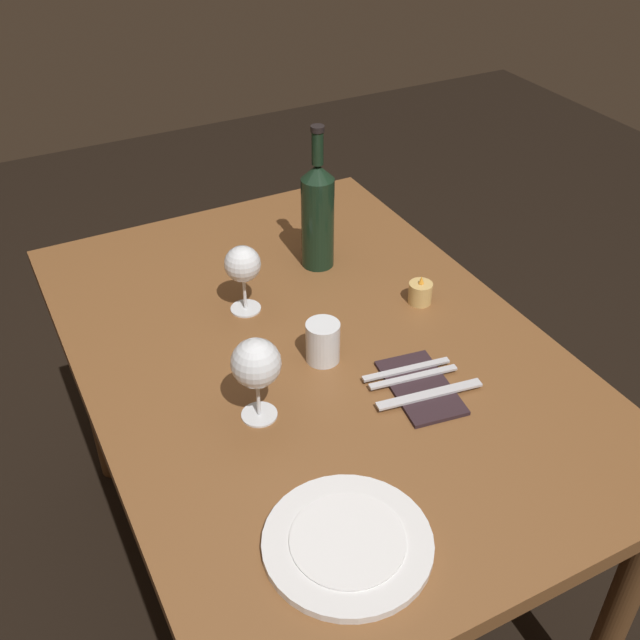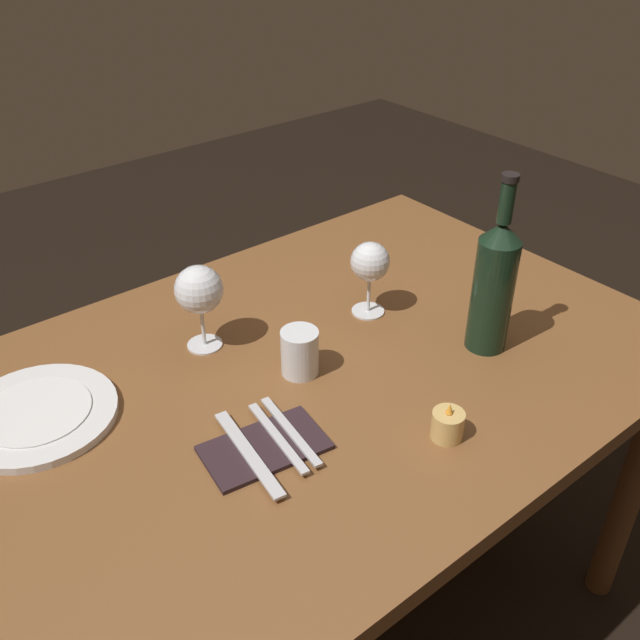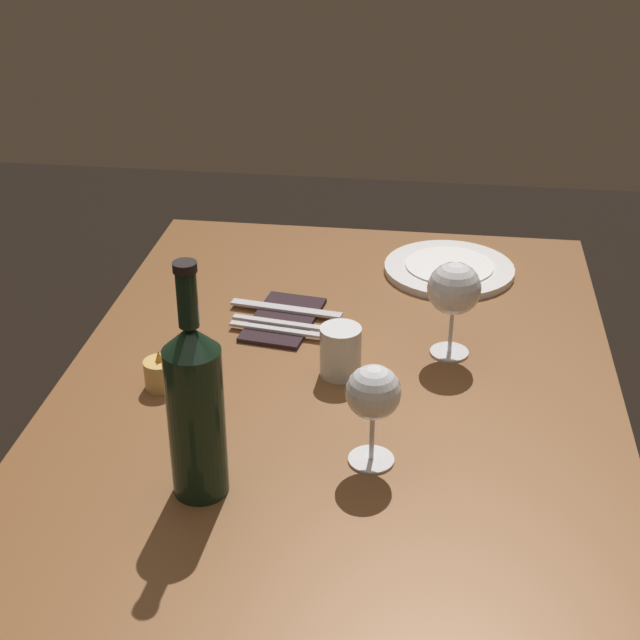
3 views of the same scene
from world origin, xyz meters
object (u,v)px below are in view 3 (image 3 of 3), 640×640
at_px(fork_inner, 281,323).
at_px(wine_glass_left, 454,291).
at_px(votive_candle, 160,375).
at_px(table_knife, 286,309).
at_px(water_tumbler, 339,354).
at_px(wine_bottle, 195,407).
at_px(dinner_plate, 449,269).
at_px(folded_napkin, 283,320).
at_px(wine_glass_right, 373,395).
at_px(fork_outer, 279,330).

bearing_deg(fork_inner, wine_glass_left, -99.15).
distance_m(votive_candle, table_knife, 0.31).
relative_size(wine_glass_left, water_tumbler, 1.96).
relative_size(wine_bottle, votive_candle, 5.08).
distance_m(wine_bottle, dinner_plate, 0.81).
bearing_deg(folded_napkin, wine_bottle, 176.38).
bearing_deg(table_knife, folded_napkin, 180.00).
xyz_separation_m(wine_glass_right, wine_bottle, (-0.09, 0.22, 0.02)).
distance_m(wine_glass_left, dinner_plate, 0.34).
distance_m(water_tumbler, votive_candle, 0.29).
bearing_deg(water_tumbler, table_knife, 31.66).
relative_size(water_tumbler, table_knife, 0.41).
bearing_deg(water_tumbler, fork_outer, 46.41).
bearing_deg(votive_candle, fork_outer, -39.36).
height_order(wine_bottle, votive_candle, wine_bottle).
distance_m(wine_glass_right, wine_bottle, 0.24).
height_order(votive_candle, table_knife, votive_candle).
relative_size(votive_candle, folded_napkin, 0.33).
bearing_deg(fork_inner, fork_outer, 180.00).
distance_m(fork_outer, table_knife, 0.08).
height_order(votive_candle, dinner_plate, votive_candle).
bearing_deg(votive_candle, dinner_plate, -42.70).
relative_size(wine_glass_left, fork_outer, 0.93).
height_order(wine_bottle, water_tumbler, wine_bottle).
bearing_deg(dinner_plate, water_tumbler, 156.99).
distance_m(dinner_plate, table_knife, 0.37).
distance_m(water_tumbler, fork_outer, 0.17).
bearing_deg(fork_inner, table_knife, 0.00).
bearing_deg(wine_glass_right, fork_inner, 27.81).
bearing_deg(wine_bottle, fork_inner, -3.81).
xyz_separation_m(votive_candle, fork_inner, (0.22, -0.16, -0.01)).
relative_size(votive_candle, dinner_plate, 0.26).
height_order(wine_glass_right, dinner_plate, wine_glass_right).
distance_m(folded_napkin, fork_inner, 0.03).
distance_m(votive_candle, fork_inner, 0.27).
relative_size(wine_glass_right, fork_inner, 0.86).
bearing_deg(wine_glass_left, water_tumbler, 116.78).
height_order(wine_glass_left, wine_bottle, wine_bottle).
bearing_deg(wine_bottle, votive_candle, 27.54).
bearing_deg(wine_glass_left, fork_outer, 85.57).
height_order(water_tumbler, table_knife, water_tumbler).
distance_m(water_tumbler, dinner_plate, 0.45).
xyz_separation_m(wine_bottle, votive_candle, (0.24, 0.13, -0.11)).
bearing_deg(wine_glass_right, dinner_plate, -9.02).
height_order(wine_glass_right, water_tumbler, wine_glass_right).
xyz_separation_m(dinner_plate, table_knife, (-0.22, 0.29, 0.00)).
relative_size(dinner_plate, folded_napkin, 1.27).
height_order(wine_glass_right, fork_inner, wine_glass_right).
xyz_separation_m(wine_glass_left, fork_inner, (0.05, 0.30, -0.11)).
bearing_deg(votive_candle, wine_glass_left, -69.73).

